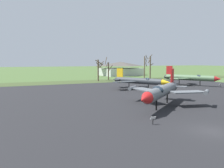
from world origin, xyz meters
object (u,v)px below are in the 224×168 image
object	(u,v)px
jet_fighter_rear_center	(190,78)
info_placard_rear_left	(172,89)
info_placard_front_left	(153,120)
info_placard_rear_center	(220,85)
visitor_building	(120,69)
jet_fighter_rear_left	(140,81)
jet_fighter_front_left	(162,91)

from	to	relation	value
jet_fighter_rear_center	info_placard_rear_left	size ratio (longest dim) A/B	12.44
info_placard_front_left	info_placard_rear_center	bearing A→B (deg)	31.10
info_placard_rear_left	jet_fighter_rear_center	bearing A→B (deg)	34.28
visitor_building	info_placard_rear_left	bearing A→B (deg)	-106.25
info_placard_front_left	jet_fighter_rear_left	size ratio (longest dim) A/B	0.06
info_placard_rear_center	visitor_building	distance (m)	57.38
jet_fighter_rear_center	visitor_building	xyz separation A→B (m)	(3.44, 49.95, 1.02)
jet_fighter_front_left	info_placard_rear_left	xyz separation A→B (m)	(11.93, 12.09, -1.63)
info_placard_front_left	visitor_building	world-z (taller)	visitor_building
jet_fighter_front_left	jet_fighter_rear_center	world-z (taller)	jet_fighter_front_left
jet_fighter_front_left	info_placard_front_left	world-z (taller)	jet_fighter_front_left
jet_fighter_rear_center	info_placard_rear_center	distance (m)	8.26
info_placard_rear_center	jet_fighter_rear_center	bearing A→B (deg)	114.42
info_placard_front_left	info_placard_rear_left	xyz separation A→B (m)	(18.66, 19.56, 0.15)
jet_fighter_front_left	visitor_building	world-z (taller)	visitor_building
jet_fighter_front_left	visitor_building	distance (m)	77.25
info_placard_rear_center	info_placard_rear_left	size ratio (longest dim) A/B	0.84
info_placard_front_left	jet_fighter_rear_center	xyz separation A→B (m)	(32.53, 29.01, 1.66)
jet_fighter_rear_center	visitor_building	distance (m)	50.08
jet_fighter_front_left	info_placard_rear_center	xyz separation A→B (m)	(29.14, 14.17, -1.75)
jet_fighter_front_left	jet_fighter_rear_center	bearing A→B (deg)	39.86
info_placard_rear_center	visitor_building	bearing A→B (deg)	89.90
jet_fighter_front_left	info_placard_rear_center	distance (m)	32.45
jet_fighter_front_left	visitor_building	xyz separation A→B (m)	(29.24, 71.49, 0.89)
info_placard_front_left	jet_fighter_rear_left	world-z (taller)	jet_fighter_rear_left
info_placard_rear_center	jet_fighter_rear_left	world-z (taller)	jet_fighter_rear_left
info_placard_rear_center	visitor_building	size ratio (longest dim) A/B	0.05
info_placard_rear_center	info_placard_rear_left	distance (m)	17.35
jet_fighter_rear_left	info_placard_front_left	bearing A→B (deg)	-119.04
info_placard_front_left	jet_fighter_rear_center	bearing A→B (deg)	41.73
info_placard_front_left	info_placard_rear_center	world-z (taller)	info_placard_rear_center
info_placard_front_left	info_placard_rear_left	world-z (taller)	info_placard_rear_left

